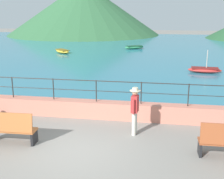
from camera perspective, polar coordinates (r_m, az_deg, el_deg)
name	(u,v)px	position (r m, az deg, el deg)	size (l,w,h in m)	color
ground_plane	(75,152)	(9.75, -7.12, -11.71)	(120.00, 120.00, 0.00)	gray
promenade_wall	(96,109)	(12.48, -2.98, -3.80)	(20.00, 0.56, 0.70)	tan
railing	(96,87)	(12.20, -3.04, 0.54)	(18.44, 0.04, 0.90)	#282623
lake_water	(140,49)	(34.54, 5.27, 7.69)	(64.00, 44.32, 0.06)	teal
hill_main	(84,9)	(55.66, -5.42, 15.08)	(27.26, 27.26, 9.11)	#33663D
bench_main	(10,128)	(10.57, -18.93, -6.95)	(1.72, 0.61, 1.13)	#B76633
person_walking	(135,109)	(10.61, 4.37, -3.66)	(0.38, 0.57, 1.75)	beige
boat_0	(134,47)	(34.48, 4.26, 8.07)	(2.43, 1.99, 0.36)	#338C59
boat_1	(205,70)	(22.14, 17.27, 3.60)	(2.35, 1.04, 1.61)	red
boat_3	(62,51)	(31.40, -9.45, 7.24)	(2.26, 2.26, 0.36)	gold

